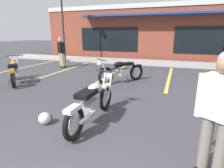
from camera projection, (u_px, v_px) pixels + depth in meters
name	position (u px, v px, depth m)	size (l,w,h in m)	color
ground_plane	(113.00, 102.00, 5.13)	(80.00, 80.00, 0.00)	#3D3D42
sidewalk_kerb	(151.00, 63.00, 11.76)	(22.00, 1.80, 0.14)	#A8A59E
brick_storefront_building	(159.00, 33.00, 15.06)	(17.45, 6.16, 3.88)	brown
painted_stall_lines	(140.00, 75.00, 8.51)	(13.35, 4.80, 0.01)	#DBCC4C
motorcycle_foreground_classic	(93.00, 102.00, 3.89)	(0.66, 2.11, 0.98)	black
motorcycle_silver_naked	(121.00, 71.00, 7.12)	(1.53, 1.76, 0.98)	black
motorcycle_blue_standard	(14.00, 71.00, 7.05)	(1.60, 1.70, 0.98)	black
person_in_black_shirt	(219.00, 110.00, 2.24)	(0.56, 0.42, 1.68)	black
person_in_shorts_foreground	(61.00, 51.00, 10.21)	(0.58, 0.39, 1.68)	black
helmet_on_pavement	(45.00, 118.00, 3.88)	(0.26, 0.26, 0.26)	silver
parking_lot_lamp_post	(61.00, 8.00, 11.62)	(0.24, 0.76, 5.34)	#2D2D33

